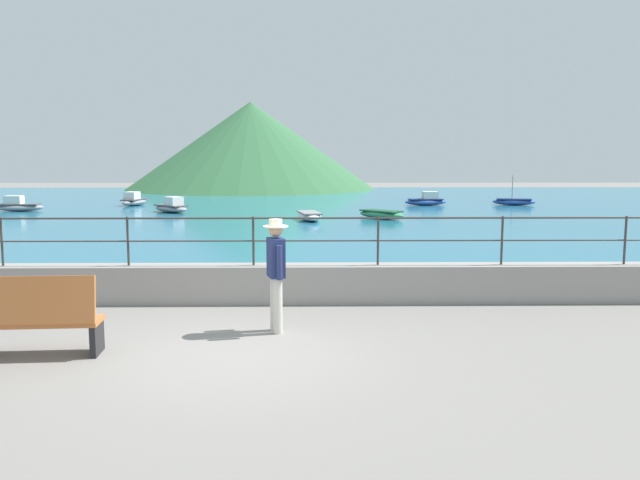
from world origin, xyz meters
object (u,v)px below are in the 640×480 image
at_px(person_walking, 276,269).
at_px(boat_6, 381,214).
at_px(boat_0, 171,207).
at_px(bench_main, 34,317).
at_px(boat_3, 134,201).
at_px(boat_7, 18,206).
at_px(boat_1, 309,216).
at_px(boat_2, 514,202).
at_px(boat_5, 426,200).

height_order(person_walking, boat_6, person_walking).
bearing_deg(boat_0, bench_main, -82.43).
xyz_separation_m(bench_main, person_walking, (3.18, 1.21, 0.42)).
height_order(boat_3, boat_6, boat_3).
bearing_deg(boat_6, boat_7, 166.80).
xyz_separation_m(bench_main, boat_1, (3.67, 18.23, -0.30)).
distance_m(boat_1, boat_2, 14.13).
height_order(boat_1, boat_7, boat_7).
relative_size(bench_main, boat_5, 0.74).
height_order(boat_0, boat_3, same).
bearing_deg(boat_7, person_walking, -57.72).
bearing_deg(boat_2, bench_main, -119.33).
bearing_deg(boat_0, person_walking, -73.73).
bearing_deg(boat_3, boat_6, -31.40).
distance_m(bench_main, boat_3, 27.49).
bearing_deg(boat_7, boat_3, 38.71).
bearing_deg(boat_2, boat_3, 179.63).
relative_size(person_walking, boat_2, 0.71).
height_order(boat_2, boat_7, boat_2).
height_order(bench_main, person_walking, person_walking).
xyz_separation_m(boat_0, boat_1, (6.63, -4.04, -0.07)).
relative_size(person_walking, boat_5, 0.74).
bearing_deg(boat_2, boat_1, -143.24).
xyz_separation_m(bench_main, boat_7, (-10.64, 23.10, -0.23)).
xyz_separation_m(person_walking, boat_3, (-9.19, 25.61, -0.65)).
distance_m(boat_6, boat_7, 17.90).
xyz_separation_m(bench_main, boat_0, (-2.96, 22.27, -0.23)).
height_order(boat_2, boat_6, boat_2).
xyz_separation_m(boat_3, boat_7, (-4.64, -3.72, 0.00)).
bearing_deg(boat_2, boat_7, -172.05).
distance_m(boat_1, boat_6, 3.21).
xyz_separation_m(boat_2, boat_7, (-25.64, -3.58, 0.07)).
height_order(boat_6, boat_7, boat_7).
bearing_deg(boat_7, boat_1, -18.80).
bearing_deg(bench_main, boat_0, 97.57).
height_order(boat_0, boat_2, boat_2).
relative_size(person_walking, boat_6, 0.77).
bearing_deg(boat_6, boat_3, 148.60).
bearing_deg(bench_main, person_walking, 20.89).
bearing_deg(boat_5, boat_1, -127.51).
distance_m(boat_1, boat_3, 12.94).
bearing_deg(boat_1, boat_2, 36.76).
distance_m(person_walking, boat_1, 17.04).
bearing_deg(boat_5, boat_6, -113.69).
bearing_deg(boat_5, boat_3, 179.33).
bearing_deg(person_walking, boat_3, 109.74).
bearing_deg(boat_2, person_walking, -114.87).
bearing_deg(bench_main, boat_2, 60.67).
xyz_separation_m(boat_1, boat_7, (-14.32, 4.87, 0.07)).
height_order(person_walking, boat_5, person_walking).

